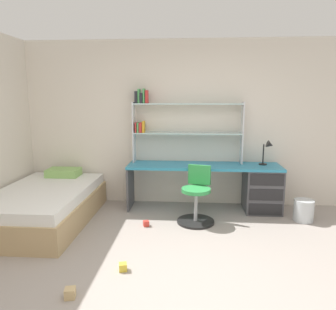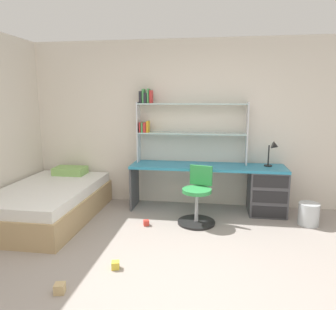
{
  "view_description": "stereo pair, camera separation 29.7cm",
  "coord_description": "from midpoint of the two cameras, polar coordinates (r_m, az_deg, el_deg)",
  "views": [
    {
      "loc": [
        0.15,
        -2.57,
        1.71
      ],
      "look_at": [
        -0.15,
        1.43,
        0.98
      ],
      "focal_mm": 33.39,
      "sensor_mm": 36.0,
      "label": 1
    },
    {
      "loc": [
        0.44,
        -2.53,
        1.71
      ],
      "look_at": [
        -0.15,
        1.43,
        0.98
      ],
      "focal_mm": 33.39,
      "sensor_mm": 36.0,
      "label": 2
    }
  ],
  "objects": [
    {
      "name": "ground_plane",
      "position": [
        3.09,
        1.71,
        -23.51
      ],
      "size": [
        6.03,
        5.86,
        0.02
      ],
      "primitive_type": "cube",
      "color": "#9E938C"
    },
    {
      "name": "room_shell",
      "position": [
        4.12,
        -13.67,
        4.4
      ],
      "size": [
        6.03,
        5.86,
        2.61
      ],
      "color": "silver",
      "rests_on": "ground_plane"
    },
    {
      "name": "desk",
      "position": [
        4.91,
        16.27,
        -5.52
      ],
      "size": [
        2.32,
        0.56,
        0.71
      ],
      "color": "teal",
      "rests_on": "ground_plane"
    },
    {
      "name": "bookshelf_hutch",
      "position": [
        4.87,
        3.81,
        6.4
      ],
      "size": [
        1.7,
        0.22,
        1.15
      ],
      "color": "silver",
      "rests_on": "desk"
    },
    {
      "name": "desk_lamp",
      "position": [
        4.89,
        20.38,
        0.87
      ],
      "size": [
        0.2,
        0.17,
        0.38
      ],
      "color": "black",
      "rests_on": "desk"
    },
    {
      "name": "swivel_chair",
      "position": [
        4.39,
        7.33,
        -8.39
      ],
      "size": [
        0.52,
        0.52,
        0.78
      ],
      "color": "black",
      "rests_on": "ground_plane"
    },
    {
      "name": "bed_platform",
      "position": [
        4.79,
        -19.26,
        -8.16
      ],
      "size": [
        1.22,
        1.95,
        0.6
      ],
      "color": "tan",
      "rests_on": "ground_plane"
    },
    {
      "name": "waste_bin",
      "position": [
        4.8,
        25.96,
        -9.69
      ],
      "size": [
        0.27,
        0.27,
        0.31
      ],
      "primitive_type": "cylinder",
      "color": "silver",
      "rests_on": "ground_plane"
    },
    {
      "name": "toy_block_yellow_0",
      "position": [
        3.39,
        -6.97,
        -19.36
      ],
      "size": [
        0.1,
        0.1,
        0.08
      ],
      "primitive_type": "cube",
      "rotation": [
        0.0,
        0.0,
        1.83
      ],
      "color": "gold",
      "rests_on": "ground_plane"
    },
    {
      "name": "toy_block_natural_1",
      "position": [
        3.12,
        -16.42,
        -22.39
      ],
      "size": [
        0.11,
        0.11,
        0.09
      ],
      "primitive_type": "cube",
      "rotation": [
        0.0,
        0.0,
        1.79
      ],
      "color": "tan",
      "rests_on": "ground_plane"
    },
    {
      "name": "toy_block_red_2",
      "position": [
        4.36,
        -2.01,
        -12.3
      ],
      "size": [
        0.09,
        0.09,
        0.07
      ],
      "primitive_type": "cube",
      "rotation": [
        0.0,
        0.0,
        0.37
      ],
      "color": "red",
      "rests_on": "ground_plane"
    }
  ]
}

